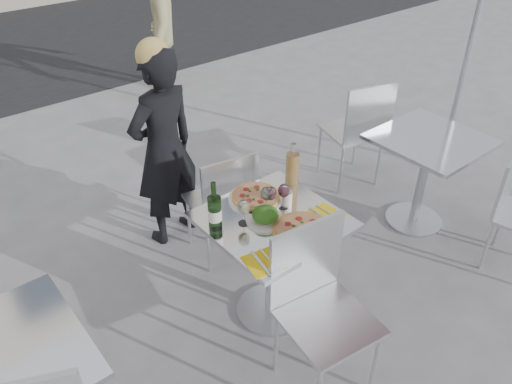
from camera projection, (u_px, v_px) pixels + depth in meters
ground at (271, 310)px, 3.22m from camera, size 80.00×80.00×0.00m
main_table at (272, 247)px, 2.91m from camera, size 0.72×0.72×0.75m
side_table_right at (426, 163)px, 3.69m from camera, size 0.72×0.72×0.75m
chair_far at (224, 199)px, 3.35m from camera, size 0.46×0.47×0.88m
chair_near at (318, 297)px, 2.55m from camera, size 0.49×0.51×0.96m
side_chair_rfar at (359, 126)px, 4.11m from camera, size 0.55×0.56×0.97m
woman_diner at (164, 150)px, 3.46m from camera, size 0.58×0.43×1.47m
pedestrian_b at (156, 22)px, 5.79m from camera, size 1.02×1.19×1.60m
pizza_near at (303, 231)px, 2.69m from camera, size 0.33×0.33×0.02m
pizza_far at (256, 197)px, 2.94m from camera, size 0.32×0.32×0.03m
salad_plate at (265, 216)px, 2.76m from camera, size 0.22×0.22×0.09m
wine_bottle at (215, 211)px, 2.66m from camera, size 0.07×0.08×0.29m
carafe at (292, 169)px, 3.01m from camera, size 0.08×0.08×0.29m
sugar_shaker at (287, 197)px, 2.87m from camera, size 0.06×0.06×0.11m
wineglass_white_a at (243, 207)px, 2.69m from camera, size 0.07×0.07×0.16m
wineglass_white_b at (266, 194)px, 2.80m from camera, size 0.07×0.07×0.16m
wineglass_red_a at (271, 194)px, 2.80m from camera, size 0.07×0.07×0.16m
wineglass_red_b at (284, 191)px, 2.82m from camera, size 0.07×0.07×0.16m
napkin_left at (264, 262)px, 2.49m from camera, size 0.21×0.21×0.01m
napkin_right at (324, 215)px, 2.81m from camera, size 0.18×0.20×0.01m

